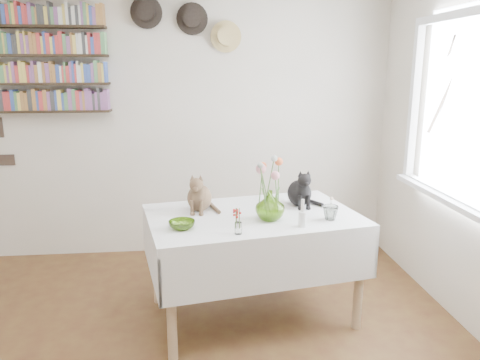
{
  "coord_description": "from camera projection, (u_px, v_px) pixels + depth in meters",
  "views": [
    {
      "loc": [
        0.13,
        -2.19,
        1.78
      ],
      "look_at": [
        0.44,
        0.82,
        1.05
      ],
      "focal_mm": 35.0,
      "sensor_mm": 36.0,
      "label": 1
    }
  ],
  "objects": [
    {
      "name": "room",
      "position": [
        167.0,
        182.0,
        2.23
      ],
      "size": [
        4.08,
        4.58,
        2.58
      ],
      "color": "brown",
      "rests_on": "ground"
    },
    {
      "name": "window",
      "position": [
        465.0,
        126.0,
        3.16
      ],
      "size": [
        0.12,
        1.52,
        1.32
      ],
      "color": "white",
      "rests_on": "room"
    },
    {
      "name": "dining_table",
      "position": [
        253.0,
        240.0,
        3.33
      ],
      "size": [
        1.6,
        1.18,
        0.78
      ],
      "color": "white",
      "rests_on": "room"
    },
    {
      "name": "tabby_cat",
      "position": [
        199.0,
        191.0,
        3.34
      ],
      "size": [
        0.24,
        0.28,
        0.29
      ],
      "primitive_type": null,
      "rotation": [
        0.0,
        0.0,
        -0.19
      ],
      "color": "brown",
      "rests_on": "dining_table"
    },
    {
      "name": "black_cat",
      "position": [
        300.0,
        186.0,
        3.47
      ],
      "size": [
        0.22,
        0.26,
        0.29
      ],
      "primitive_type": null,
      "rotation": [
        0.0,
        0.0,
        0.09
      ],
      "color": "black",
      "rests_on": "dining_table"
    },
    {
      "name": "flower_vase",
      "position": [
        270.0,
        205.0,
        3.14
      ],
      "size": [
        0.21,
        0.21,
        0.21
      ],
      "primitive_type": "imported",
      "rotation": [
        0.0,
        0.0,
        -0.1
      ],
      "color": "#82B231",
      "rests_on": "dining_table"
    },
    {
      "name": "green_bowl",
      "position": [
        182.0,
        225.0,
        2.98
      ],
      "size": [
        0.23,
        0.23,
        0.05
      ],
      "primitive_type": "imported",
      "rotation": [
        0.0,
        0.0,
        0.57
      ],
      "color": "#82B231",
      "rests_on": "dining_table"
    },
    {
      "name": "drinking_glass",
      "position": [
        330.0,
        213.0,
        3.15
      ],
      "size": [
        0.14,
        0.14,
        0.1
      ],
      "primitive_type": "imported",
      "rotation": [
        0.0,
        0.0,
        0.52
      ],
      "color": "white",
      "rests_on": "dining_table"
    },
    {
      "name": "candlestick",
      "position": [
        302.0,
        218.0,
        3.01
      ],
      "size": [
        0.05,
        0.05,
        0.18
      ],
      "color": "white",
      "rests_on": "dining_table"
    },
    {
      "name": "berry_jar",
      "position": [
        238.0,
        221.0,
        2.88
      ],
      "size": [
        0.05,
        0.05,
        0.18
      ],
      "color": "white",
      "rests_on": "dining_table"
    },
    {
      "name": "porcelain_figurine",
      "position": [
        331.0,
        203.0,
        3.42
      ],
      "size": [
        0.05,
        0.05,
        0.09
      ],
      "color": "white",
      "rests_on": "dining_table"
    },
    {
      "name": "flower_bouquet",
      "position": [
        270.0,
        170.0,
        3.09
      ],
      "size": [
        0.17,
        0.12,
        0.39
      ],
      "color": "#4C7233",
      "rests_on": "flower_vase"
    },
    {
      "name": "bookshelf_unit",
      "position": [
        49.0,
        60.0,
        4.07
      ],
      "size": [
        1.0,
        0.16,
        0.91
      ],
      "color": "black",
      "rests_on": "room"
    },
    {
      "name": "wall_hats",
      "position": [
        188.0,
        22.0,
        4.14
      ],
      "size": [
        0.98,
        0.09,
        0.48
      ],
      "color": "black",
      "rests_on": "room"
    }
  ]
}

